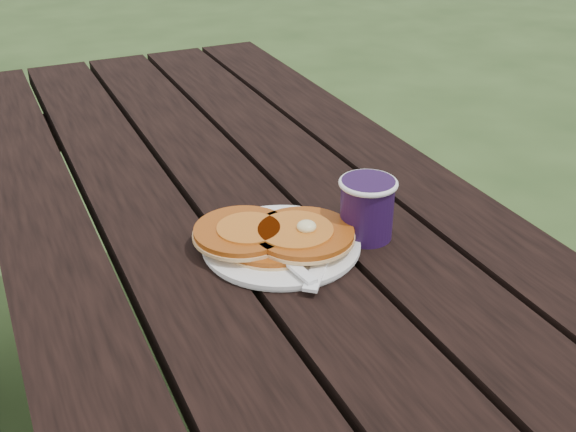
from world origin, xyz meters
name	(u,v)px	position (x,y,z in m)	size (l,w,h in m)	color
picnic_table	(251,387)	(0.00, 0.00, 0.37)	(1.36, 1.80, 0.75)	black
plate	(281,246)	(0.00, -0.15, 0.76)	(0.22, 0.22, 0.01)	white
pancake_stack	(275,235)	(-0.01, -0.15, 0.77)	(0.22, 0.18, 0.04)	#AD4F13
knife	(323,255)	(0.03, -0.21, 0.76)	(0.02, 0.18, 0.01)	white
fork	(290,263)	(-0.02, -0.21, 0.77)	(0.03, 0.16, 0.01)	white
coffee_cup	(367,205)	(0.12, -0.17, 0.80)	(0.09, 0.09, 0.09)	#230E37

